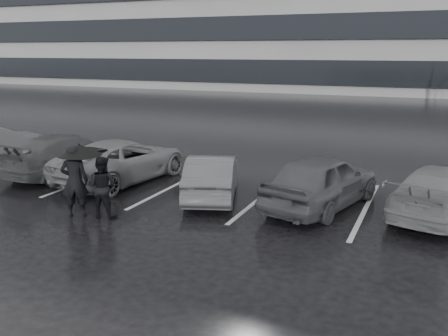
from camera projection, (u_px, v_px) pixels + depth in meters
ground at (204, 222)px, 11.83m from camera, size 160.00×160.00×0.00m
car_main at (322, 181)px, 12.76m from camera, size 2.64×4.41×1.41m
car_west_a at (212, 176)px, 13.66m from camera, size 2.41×3.85×1.20m
car_west_b at (122, 160)px, 15.42m from camera, size 2.73×4.91×1.30m
car_west_c at (68, 154)px, 16.27m from camera, size 2.48×4.78×1.32m
car_east at (444, 192)px, 12.09m from camera, size 2.83×4.59×1.24m
pedestrian_left at (75, 181)px, 12.03m from camera, size 0.77×0.69×1.77m
pedestrian_right at (102, 187)px, 12.00m from camera, size 0.80×0.66×1.51m
umbrella at (79, 150)px, 11.93m from camera, size 1.06×1.06×1.80m
stall_stripes at (216, 191)px, 14.37m from camera, size 19.72×5.00×0.00m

